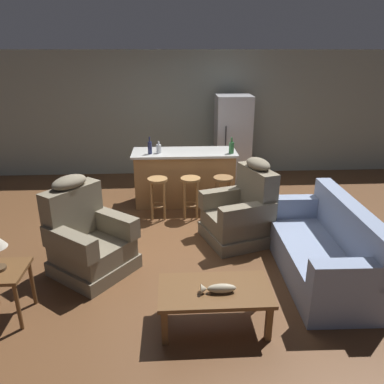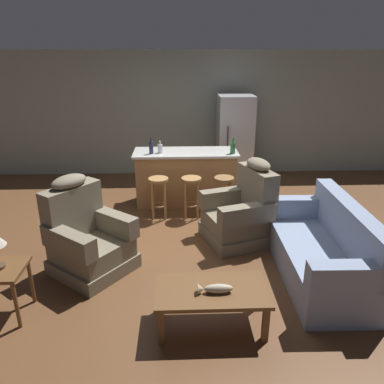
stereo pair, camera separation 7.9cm
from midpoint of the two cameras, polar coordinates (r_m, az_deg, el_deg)
name	(u,v)px [view 2 (the right image)]	position (r m, az deg, el deg)	size (l,w,h in m)	color
ground_plane	(188,237)	(5.58, -0.18, -6.85)	(12.00, 12.00, 0.00)	brown
back_wall	(184,114)	(8.17, -0.99, 11.75)	(12.00, 0.05, 2.60)	#939E93
coffee_table	(212,294)	(3.80, 3.64, -15.25)	(1.10, 0.60, 0.42)	brown
fish_figurine	(215,289)	(3.70, 4.17, -14.52)	(0.34, 0.10, 0.10)	#4C3823
couch	(324,252)	(4.80, 19.93, -8.58)	(0.88, 1.92, 0.94)	#8493B2
recliner_near_lamp	(87,238)	(4.81, -15.27, -6.83)	(1.18, 1.18, 1.20)	#756B56
recliner_near_island	(242,213)	(5.39, 8.02, -3.15)	(1.06, 1.06, 1.20)	#756B56
end_table	(1,277)	(4.30, -26.63, -11.46)	(0.48, 0.48, 0.56)	brown
kitchen_island	(186,177)	(6.64, -0.60, 2.27)	(1.80, 0.70, 0.95)	#9E7042
bar_stool_left	(159,190)	(6.05, -4.72, 0.24)	(0.32, 0.32, 0.68)	#A87A47
bar_stool_middle	(191,190)	(6.05, 0.28, 0.31)	(0.32, 0.32, 0.68)	#A87A47
bar_stool_right	(224,190)	(6.10, 5.24, 0.38)	(0.32, 0.32, 0.68)	olive
refrigerator	(235,139)	(7.78, 6.81, 7.99)	(0.70, 0.69, 1.76)	#B7B7BC
bottle_tall_green	(160,148)	(6.41, -4.53, 6.64)	(0.08, 0.08, 0.21)	silver
bottle_short_amber	(151,147)	(6.36, -5.89, 6.80)	(0.07, 0.07, 0.29)	#23284C
bottle_wine_dark	(233,148)	(6.39, 6.59, 6.74)	(0.09, 0.09, 0.27)	#2D6B38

